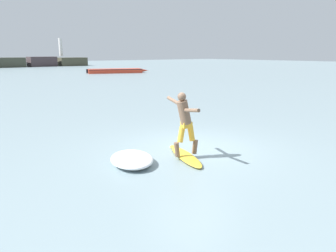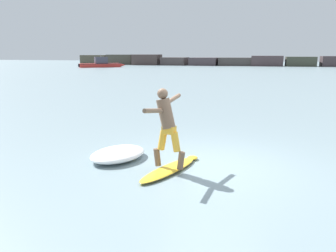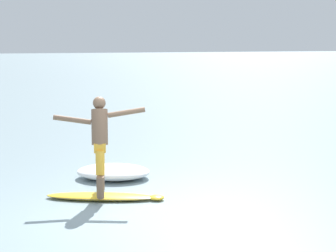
{
  "view_description": "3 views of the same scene",
  "coord_description": "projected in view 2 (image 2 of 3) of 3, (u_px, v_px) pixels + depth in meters",
  "views": [
    {
      "loc": [
        -6.32,
        -6.91,
        2.77
      ],
      "look_at": [
        -0.76,
        0.21,
        0.73
      ],
      "focal_mm": 35.0,
      "sensor_mm": 36.0,
      "label": 1
    },
    {
      "loc": [
        0.91,
        -7.03,
        2.48
      ],
      "look_at": [
        -1.21,
        0.81,
        0.67
      ],
      "focal_mm": 35.0,
      "sensor_mm": 36.0,
      "label": 2
    },
    {
      "loc": [
        8.58,
        -2.14,
        2.77
      ],
      "look_at": [
        -0.82,
        0.59,
        1.23
      ],
      "focal_mm": 60.0,
      "sensor_mm": 36.0,
      "label": 3
    }
  ],
  "objects": [
    {
      "name": "surfboard",
      "position": [
        170.0,
        169.0,
        7.03
      ],
      "size": [
        1.09,
        2.06,
        0.23
      ],
      "color": "yellow",
      "rests_on": "ground"
    },
    {
      "name": "rock_jetty_breakwater",
      "position": [
        215.0,
        61.0,
        67.55
      ],
      "size": [
        62.42,
        5.06,
        5.66
      ],
      "color": "#494435",
      "rests_on": "ground"
    },
    {
      "name": "wave_foam_at_tail",
      "position": [
        118.0,
        154.0,
        7.79
      ],
      "size": [
        1.51,
        1.75,
        0.27
      ],
      "color": "white",
      "rests_on": "ground"
    },
    {
      "name": "surfer",
      "position": [
        166.0,
        122.0,
        6.8
      ],
      "size": [
        0.74,
        1.57,
        1.69
      ],
      "color": "brown",
      "rests_on": "surfboard"
    },
    {
      "name": "fishing_boat_near_jetty",
      "position": [
        101.0,
        64.0,
        59.08
      ],
      "size": [
        7.37,
        6.05,
        2.74
      ],
      "color": "red",
      "rests_on": "ground"
    },
    {
      "name": "ground_plane",
      "position": [
        210.0,
        165.0,
        7.4
      ],
      "size": [
        200.0,
        200.0,
        0.0
      ],
      "primitive_type": "plane",
      "color": "gray"
    }
  ]
}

